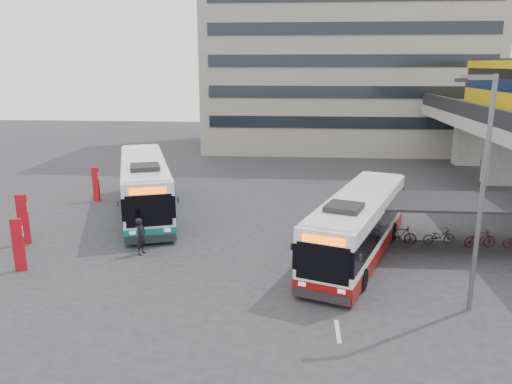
# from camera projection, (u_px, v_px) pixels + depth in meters

# --- Properties ---
(ground) EXTENTS (120.00, 120.00, 0.00)m
(ground) POSITION_uv_depth(u_px,v_px,m) (275.00, 264.00, 23.81)
(ground) COLOR #28282B
(ground) RESTS_ON ground
(bike_shelter) EXTENTS (10.00, 4.00, 2.54)m
(bike_shelter) POSITION_uv_depth(u_px,v_px,m) (443.00, 219.00, 25.67)
(bike_shelter) COLOR #595B60
(bike_shelter) RESTS_ON ground
(office_block) EXTENTS (30.00, 15.00, 25.00)m
(office_block) POSITION_uv_depth(u_px,v_px,m) (345.00, 34.00, 55.00)
(office_block) COLOR gray
(office_block) RESTS_ON ground
(road_markings) EXTENTS (0.15, 7.60, 0.01)m
(road_markings) POSITION_uv_depth(u_px,v_px,m) (332.00, 294.00, 20.72)
(road_markings) COLOR beige
(road_markings) RESTS_ON ground
(bus_main) EXTENTS (6.35, 11.67, 3.41)m
(bus_main) POSITION_uv_depth(u_px,v_px,m) (358.00, 226.00, 24.40)
(bus_main) COLOR white
(bus_main) RESTS_ON ground
(bus_teal) EXTENTS (6.71, 12.89, 3.75)m
(bus_teal) POSITION_uv_depth(u_px,v_px,m) (145.00, 186.00, 31.61)
(bus_teal) COLOR white
(bus_teal) RESTS_ON ground
(pedestrian) EXTENTS (0.59, 0.77, 1.88)m
(pedestrian) POSITION_uv_depth(u_px,v_px,m) (141.00, 236.00, 24.85)
(pedestrian) COLOR black
(pedestrian) RESTS_ON ground
(lamp_post) EXTENTS (1.55, 0.55, 8.94)m
(lamp_post) POSITION_uv_depth(u_px,v_px,m) (481.00, 183.00, 18.10)
(lamp_post) COLOR #595B60
(lamp_post) RESTS_ON ground
(sign_totem_south) EXTENTS (0.54, 0.23, 2.50)m
(sign_totem_south) POSITION_uv_depth(u_px,v_px,m) (18.00, 244.00, 22.77)
(sign_totem_south) COLOR #AC0A16
(sign_totem_south) RESTS_ON ground
(sign_totem_mid) EXTENTS (0.58, 0.28, 2.71)m
(sign_totem_mid) POSITION_uv_depth(u_px,v_px,m) (23.00, 219.00, 26.15)
(sign_totem_mid) COLOR #AC0A16
(sign_totem_mid) RESTS_ON ground
(sign_totem_north) EXTENTS (0.51, 0.28, 2.40)m
(sign_totem_north) POSITION_uv_depth(u_px,v_px,m) (96.00, 184.00, 34.54)
(sign_totem_north) COLOR #AC0A16
(sign_totem_north) RESTS_ON ground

